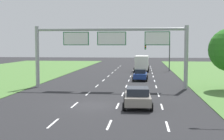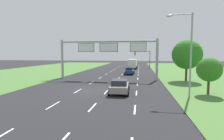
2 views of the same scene
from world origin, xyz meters
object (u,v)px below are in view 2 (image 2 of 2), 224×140
(box_truck, at_px, (133,63))
(roadside_tree_near, at_px, (209,70))
(traffic_light_mast, at_px, (143,56))
(roadside_tree_mid, at_px, (187,55))
(sign_gantry, at_px, (108,51))
(street_lamp, at_px, (187,47))
(car_near_red, at_px, (129,71))
(car_lead_silver, at_px, (119,86))

(box_truck, height_order, roadside_tree_near, roadside_tree_near)
(box_truck, distance_m, roadside_tree_near, 35.42)
(traffic_light_mast, bearing_deg, roadside_tree_mid, -75.39)
(roadside_tree_mid, bearing_deg, sign_gantry, 178.65)
(traffic_light_mast, distance_m, street_lamp, 35.85)
(traffic_light_mast, distance_m, roadside_tree_near, 34.94)
(car_near_red, distance_m, box_truck, 15.90)
(box_truck, xyz_separation_m, sign_gantry, (-3.28, -24.12, 3.34))
(roadside_tree_near, bearing_deg, car_lead_silver, -176.72)
(car_lead_silver, bearing_deg, street_lamp, -8.58)
(traffic_light_mast, bearing_deg, roadside_tree_near, -79.57)
(car_lead_silver, height_order, sign_gantry, sign_gantry)
(car_lead_silver, distance_m, roadside_tree_near, 9.80)
(car_lead_silver, bearing_deg, roadside_tree_near, 0.85)
(car_lead_silver, xyz_separation_m, traffic_light_mast, (3.26, 34.89, 3.07))
(car_near_red, xyz_separation_m, traffic_light_mast, (3.26, 16.12, 3.08))
(car_lead_silver, relative_size, roadside_tree_mid, 0.64)
(sign_gantry, relative_size, roadside_tree_near, 4.26)
(roadside_tree_near, bearing_deg, roadside_tree_mid, 89.39)
(sign_gantry, height_order, roadside_tree_mid, sign_gantry)
(traffic_light_mast, xyz_separation_m, roadside_tree_mid, (6.43, -24.66, 0.48))
(roadside_tree_near, bearing_deg, car_near_red, 117.75)
(box_truck, distance_m, traffic_light_mast, 3.92)
(sign_gantry, height_order, street_lamp, street_lamp)
(box_truck, height_order, traffic_light_mast, traffic_light_mast)
(car_lead_silver, relative_size, street_lamp, 0.51)
(street_lamp, bearing_deg, roadside_tree_mid, 75.98)
(traffic_light_mast, relative_size, street_lamp, 0.66)
(car_near_red, xyz_separation_m, roadside_tree_near, (9.59, -18.22, 1.96))
(car_near_red, height_order, car_lead_silver, car_near_red)
(box_truck, bearing_deg, car_near_red, -88.69)
(roadside_tree_near, xyz_separation_m, roadside_tree_mid, (0.10, 9.68, 1.60))
(car_near_red, bearing_deg, car_lead_silver, -87.75)
(street_lamp, height_order, roadside_tree_near, street_lamp)
(car_lead_silver, xyz_separation_m, sign_gantry, (-3.21, 10.54, 4.16))
(traffic_light_mast, height_order, street_lamp, street_lamp)
(traffic_light_mast, xyz_separation_m, roadside_tree_near, (6.32, -34.34, -1.12))
(sign_gantry, distance_m, traffic_light_mast, 25.22)
(car_near_red, relative_size, box_truck, 0.49)
(box_truck, relative_size, roadside_tree_near, 2.01)
(car_lead_silver, bearing_deg, traffic_light_mast, 82.23)
(car_near_red, xyz_separation_m, sign_gantry, (-3.21, -8.24, 4.17))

